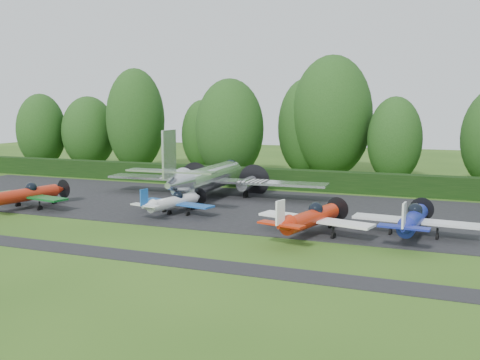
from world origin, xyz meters
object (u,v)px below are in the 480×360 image
at_px(light_plane_orange, 311,218).
at_px(light_plane_white, 173,202).
at_px(light_plane_blue, 413,219).
at_px(light_plane_red, 25,195).
at_px(transport_plane, 208,178).

bearing_deg(light_plane_orange, light_plane_white, 151.63).
height_order(light_plane_white, light_plane_blue, light_plane_blue).
xyz_separation_m(light_plane_orange, light_plane_blue, (6.14, 1.92, -0.00)).
bearing_deg(light_plane_red, light_plane_blue, -8.81).
distance_m(transport_plane, light_plane_white, 7.72).
bearing_deg(light_plane_blue, light_plane_white, 172.02).
bearing_deg(light_plane_orange, light_plane_red, 164.60).
bearing_deg(light_plane_orange, light_plane_blue, 3.29).
bearing_deg(light_plane_blue, transport_plane, 149.96).
xyz_separation_m(transport_plane, light_plane_red, (-11.74, -10.04, -0.67)).
xyz_separation_m(transport_plane, light_plane_orange, (12.15, -10.59, -0.65)).
bearing_deg(light_plane_white, light_plane_blue, -16.06).
distance_m(light_plane_orange, light_plane_blue, 6.43).
height_order(transport_plane, light_plane_white, transport_plane).
xyz_separation_m(light_plane_white, light_plane_orange, (11.54, -2.94, 0.21)).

